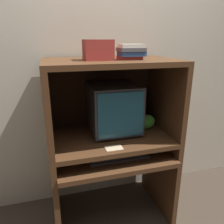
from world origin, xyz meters
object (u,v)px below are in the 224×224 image
(crt_monitor, at_px, (113,107))
(book_stack, at_px, (131,52))
(snack_bag, at_px, (146,122))
(keyboard, at_px, (118,156))
(storage_box, at_px, (98,50))
(mouse, at_px, (154,152))

(crt_monitor, distance_m, book_stack, 0.48)
(snack_bag, xyz_separation_m, book_stack, (-0.20, -0.11, 0.59))
(keyboard, distance_m, book_stack, 0.79)
(keyboard, height_order, storage_box, storage_box)
(keyboard, bearing_deg, book_stack, 34.88)
(mouse, distance_m, snack_bag, 0.28)
(snack_bag, distance_m, storage_box, 0.75)
(book_stack, bearing_deg, snack_bag, 29.49)
(crt_monitor, relative_size, keyboard, 0.93)
(crt_monitor, xyz_separation_m, book_stack, (0.09, -0.14, 0.45))
(crt_monitor, bearing_deg, keyboard, -95.94)
(snack_bag, height_order, book_stack, book_stack)
(book_stack, relative_size, storage_box, 0.95)
(mouse, xyz_separation_m, book_stack, (-0.19, 0.10, 0.77))
(keyboard, bearing_deg, snack_bag, 31.50)
(keyboard, height_order, book_stack, book_stack)
(book_stack, bearing_deg, mouse, -27.61)
(snack_bag, bearing_deg, crt_monitor, 174.66)
(mouse, distance_m, storage_box, 0.90)
(crt_monitor, distance_m, keyboard, 0.39)
(book_stack, bearing_deg, keyboard, -145.12)
(mouse, distance_m, book_stack, 0.80)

